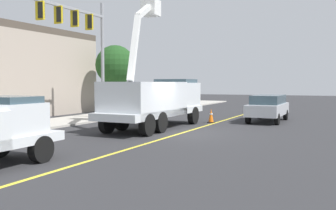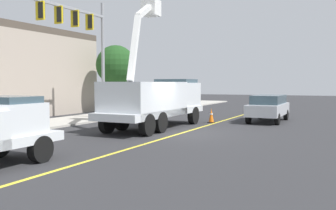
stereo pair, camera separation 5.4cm
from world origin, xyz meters
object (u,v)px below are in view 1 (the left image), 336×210
(traffic_signal_mast, at_px, (82,33))
(passing_minivan, at_px, (268,106))
(traffic_cone_mid_front, at_px, (211,116))
(utility_bucket_truck, at_px, (155,98))

(traffic_signal_mast, bearing_deg, passing_minivan, -65.67)
(passing_minivan, height_order, traffic_cone_mid_front, passing_minivan)
(passing_minivan, height_order, traffic_signal_mast, traffic_signal_mast)
(utility_bucket_truck, xyz_separation_m, traffic_cone_mid_front, (3.80, -2.05, -1.19))
(passing_minivan, relative_size, traffic_signal_mast, 0.63)
(traffic_cone_mid_front, bearing_deg, passing_minivan, -57.88)
(utility_bucket_truck, distance_m, traffic_cone_mid_front, 4.48)
(utility_bucket_truck, xyz_separation_m, passing_minivan, (5.79, -5.22, -0.65))
(utility_bucket_truck, relative_size, passing_minivan, 1.70)
(traffic_cone_mid_front, bearing_deg, traffic_signal_mast, 110.70)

